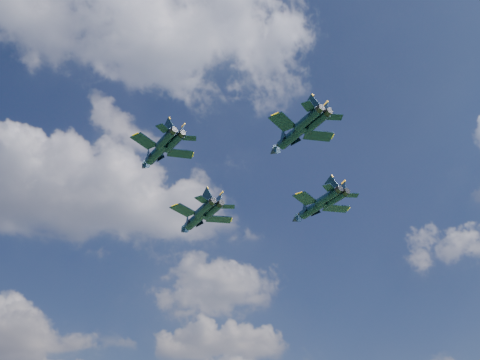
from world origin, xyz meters
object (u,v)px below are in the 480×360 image
Objects in this scene: jet_left at (156,153)px; jet_slot at (291,136)px; jet_lead at (195,220)px; jet_right at (312,209)px.

jet_slot is at bearing -45.52° from jet_left.
jet_slot reaches higher than jet_lead.
jet_left is 0.87× the size of jet_right.
jet_left is 24.27m from jet_slot.
jet_left is (-9.47, -21.18, 1.99)m from jet_lead.
jet_slot reaches higher than jet_left.
jet_right is at bearing -39.94° from jet_lead.
jet_right is at bearing -2.21° from jet_left.
jet_slot is at bearing -86.62° from jet_lead.
jet_lead is 24.83m from jet_right.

